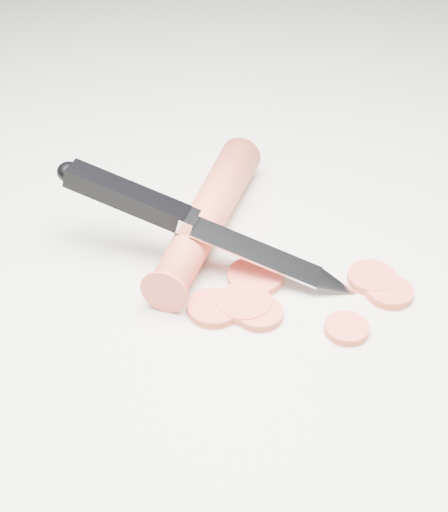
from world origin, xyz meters
TOP-DOWN VIEW (x-y plane):
  - ground at (0.00, 0.00)m, footprint 2.40×2.40m
  - carrot at (-0.01, 0.05)m, footprint 0.17×0.14m
  - carrot_slice_0 at (-0.01, -0.02)m, footprint 0.04×0.04m
  - carrot_slice_1 at (-0.05, -0.03)m, footprint 0.04×0.04m
  - carrot_slice_2 at (-0.03, -0.05)m, footprint 0.03×0.03m
  - carrot_slice_3 at (0.06, -0.07)m, footprint 0.04×0.04m
  - carrot_slice_4 at (0.06, -0.09)m, footprint 0.03×0.03m
  - carrot_slice_5 at (-0.04, -0.04)m, footprint 0.04×0.04m
  - carrot_slice_6 at (0.01, -0.09)m, footprint 0.03×0.03m
  - kitchen_knife at (-0.03, 0.02)m, footprint 0.16×0.20m

SIDE VIEW (x-z plane):
  - ground at x=0.00m, z-range 0.00..0.00m
  - carrot_slice_6 at x=0.01m, z-range 0.00..0.01m
  - carrot_slice_2 at x=-0.03m, z-range 0.00..0.01m
  - carrot_slice_1 at x=-0.05m, z-range 0.00..0.01m
  - carrot_slice_4 at x=0.06m, z-range 0.00..0.01m
  - carrot_slice_0 at x=-0.01m, z-range 0.00..0.01m
  - carrot_slice_3 at x=0.06m, z-range 0.00..0.01m
  - carrot_slice_5 at x=-0.04m, z-range 0.00..0.01m
  - carrot at x=-0.01m, z-range 0.00..0.03m
  - kitchen_knife at x=-0.03m, z-range 0.00..0.07m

